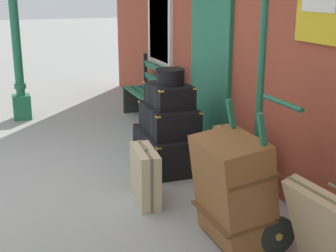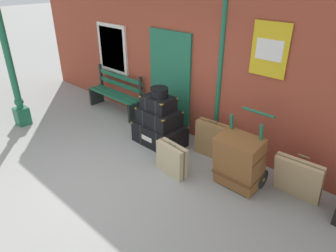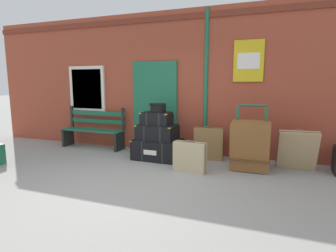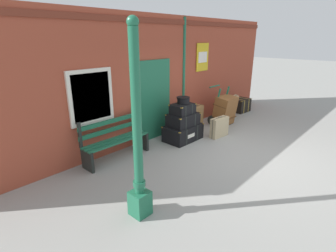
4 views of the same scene
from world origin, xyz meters
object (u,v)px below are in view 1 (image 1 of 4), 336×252
lamp_post (17,52)px  large_brown_trunk (233,190)px  steamer_trunk_top (169,95)px  suitcase_brown (329,238)px  porters_trolley (251,208)px  steamer_trunk_base (170,149)px  suitcase_cream (235,163)px  suitcase_olive (145,175)px  steamer_trunk_middle (169,119)px  round_hatbox (170,76)px  platform_bench (152,96)px

lamp_post → large_brown_trunk: 5.00m
steamer_trunk_top → suitcase_brown: steamer_trunk_top is taller
porters_trolley → large_brown_trunk: porters_trolley is taller
steamer_trunk_base → porters_trolley: bearing=1.0°
lamp_post → steamer_trunk_top: bearing=27.9°
steamer_trunk_base → steamer_trunk_top: bearing=169.0°
suitcase_brown → porters_trolley: bearing=-169.8°
lamp_post → suitcase_brown: size_ratio=3.76×
suitcase_cream → suitcase_brown: (1.69, -0.16, 0.04)m
porters_trolley → suitcase_olive: bearing=-148.5°
porters_trolley → suitcase_olive: 1.19m
large_brown_trunk → suitcase_cream: 1.00m
porters_trolley → suitcase_brown: bearing=10.2°
suitcase_cream → suitcase_olive: bearing=-99.1°
steamer_trunk_middle → large_brown_trunk: large_brown_trunk is taller
steamer_trunk_base → round_hatbox: round_hatbox is taller
lamp_post → suitcase_brown: 5.88m
platform_bench → suitcase_olive: bearing=-20.0°
platform_bench → steamer_trunk_top: platform_bench is taller
round_hatbox → porters_trolley: bearing=0.7°
steamer_trunk_middle → suitcase_brown: suitcase_brown is taller
steamer_trunk_middle → suitcase_cream: 1.11m
lamp_post → large_brown_trunk: size_ratio=3.12×
platform_bench → suitcase_cream: bearing=-1.5°
porters_trolley → large_brown_trunk: bearing=-90.0°
platform_bench → suitcase_olive: (2.77, -1.01, -0.17)m
steamer_trunk_top → porters_trolley: 2.00m
round_hatbox → porters_trolley: (1.88, 0.02, -0.83)m
suitcase_olive → lamp_post: bearing=-166.2°
steamer_trunk_base → suitcase_brown: bearing=3.8°
steamer_trunk_base → suitcase_cream: 1.08m
steamer_trunk_base → large_brown_trunk: (1.88, -0.14, 0.26)m
steamer_trunk_middle → large_brown_trunk: size_ratio=0.90×
steamer_trunk_top → suitcase_olive: 1.23m
large_brown_trunk → suitcase_olive: bearing=-156.2°
steamer_trunk_top → lamp_post: bearing=-152.1°
steamer_trunk_top → porters_trolley: (1.91, 0.03, -0.60)m
suitcase_brown → platform_bench: bearing=177.0°
platform_bench → steamer_trunk_top: bearing=-12.4°
platform_bench → steamer_trunk_middle: size_ratio=1.92×
lamp_post → suitcase_brown: bearing=16.8°
porters_trolley → suitcase_brown: 0.84m
platform_bench → steamer_trunk_base: (1.91, -0.42, -0.23)m
steamer_trunk_base → suitcase_brown: (2.70, 0.18, 0.17)m
platform_bench → large_brown_trunk: platform_bench is taller
round_hatbox → suitcase_cream: round_hatbox is taller
steamer_trunk_top → round_hatbox: bearing=6.8°
lamp_post → suitcase_brown: (5.58, 1.69, -0.72)m
lamp_post → suitcase_cream: 4.38m
round_hatbox → steamer_trunk_base: bearing=-112.6°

